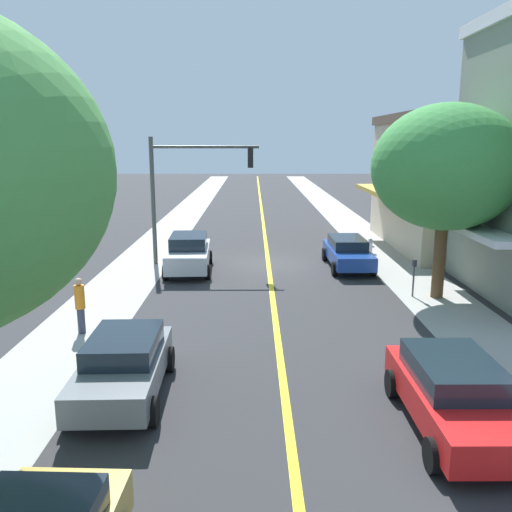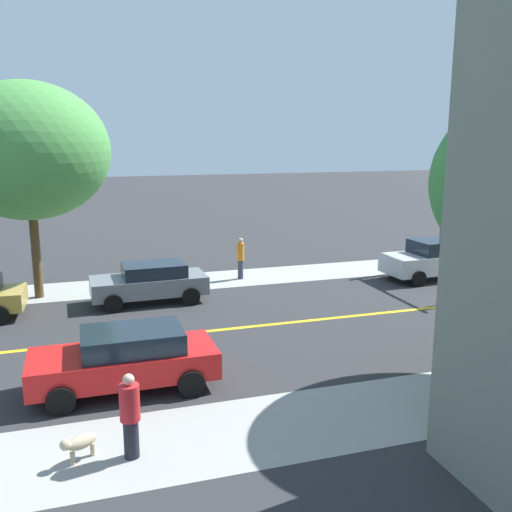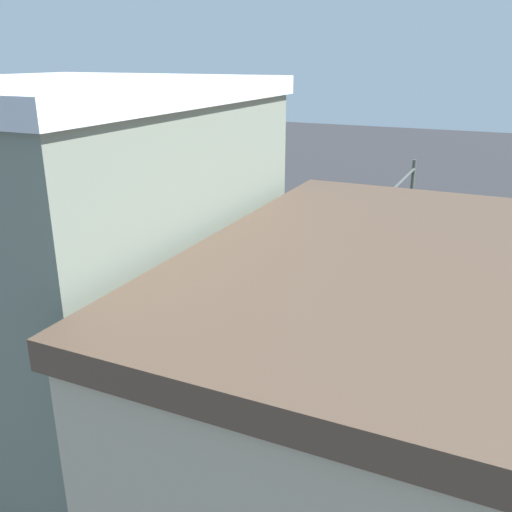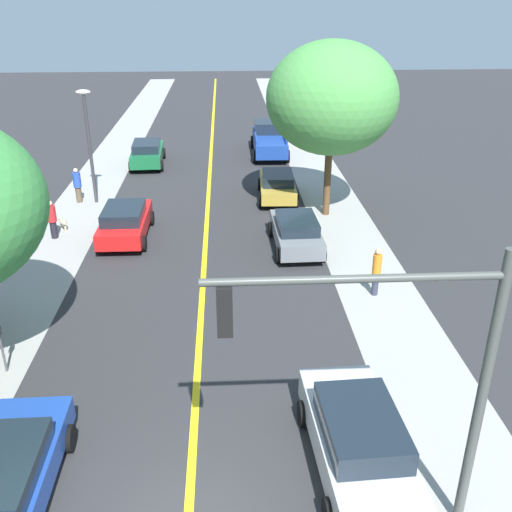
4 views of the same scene
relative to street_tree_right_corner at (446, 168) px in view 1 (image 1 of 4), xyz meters
name	(u,v)px [view 1 (image 1 of 4)]	position (x,y,z in m)	size (l,w,h in m)	color
ground_plane	(268,263)	(6.27, -5.68, -4.89)	(140.00, 140.00, 0.00)	#2D2D30
sidewalk_left	(396,263)	(0.03, -5.68, -4.88)	(2.86, 126.00, 0.01)	#9E9E99
sidewalk_right	(140,263)	(12.50, -5.68, -4.88)	(2.86, 126.00, 0.01)	#9E9E99
road_centerline_stripe	(268,263)	(6.27, -5.68, -4.88)	(0.20, 126.00, 0.00)	yellow
pale_office_building	(497,181)	(-6.47, -9.97, -1.23)	(12.84, 11.12, 7.28)	beige
street_tree_right_corner	(446,168)	(0.00, 0.00, 0.00)	(5.37, 5.37, 7.19)	brown
fire_hydrant	(370,246)	(0.80, -8.06, -4.49)	(0.44, 0.24, 0.80)	silver
parking_meter	(414,272)	(0.89, -0.08, -3.94)	(0.12, 0.18, 1.45)	#4C4C51
traffic_light_mast	(186,180)	(10.13, -5.66, -0.84)	(5.11, 0.32, 6.02)	#474C47
red_sedan_left_curb	(455,393)	(2.85, 9.36, -4.11)	(2.04, 4.36, 1.46)	red
grey_sedan_right_curb	(124,365)	(10.02, 7.87, -4.13)	(2.05, 4.15, 1.43)	slate
blue_sedan_left_curb	(348,252)	(2.57, -4.84, -4.14)	(1.97, 4.60, 1.40)	#1E429E
silver_sedan_right_curb	(189,253)	(9.94, -4.20, -4.03)	(2.20, 4.61, 1.65)	#B7BABF
pedestrian_orange_shirt	(80,304)	(12.32, 3.78, -3.93)	(0.31, 0.31, 1.77)	#33384C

